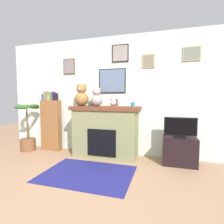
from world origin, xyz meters
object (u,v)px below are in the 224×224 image
object	(u,v)px
fireplace	(106,131)
teddy_bear_brown	(82,96)
bookshelf	(51,123)
candle_jar	(133,104)
potted_plant	(28,133)
mantel_clock	(114,103)
television	(180,128)
tv_stand	(180,151)
teddy_bear_cream	(97,98)

from	to	relation	value
fireplace	teddy_bear_brown	distance (m)	0.93
bookshelf	candle_jar	distance (m)	2.04
potted_plant	mantel_clock	bearing A→B (deg)	3.31
potted_plant	mantel_clock	size ratio (longest dim) A/B	7.31
potted_plant	television	bearing A→B (deg)	1.63
fireplace	teddy_bear_brown	size ratio (longest dim) A/B	2.98
tv_stand	mantel_clock	world-z (taller)	mantel_clock
fireplace	mantel_clock	bearing A→B (deg)	-5.63
television	teddy_bear_brown	bearing A→B (deg)	179.26
fireplace	potted_plant	size ratio (longest dim) A/B	1.31
tv_stand	mantel_clock	size ratio (longest dim) A/B	4.02
television	candle_jar	bearing A→B (deg)	178.29
teddy_bear_brown	teddy_bear_cream	world-z (taller)	teddy_bear_brown
bookshelf	candle_jar	xyz separation A→B (m)	(1.99, -0.07, 0.47)
mantel_clock	tv_stand	bearing A→B (deg)	-1.05
mantel_clock	television	bearing A→B (deg)	-1.12
fireplace	teddy_bear_cream	size ratio (longest dim) A/B	3.68
potted_plant	teddy_bear_cream	bearing A→B (deg)	4.11
television	teddy_bear_brown	xyz separation A→B (m)	(-2.03, 0.03, 0.60)
bookshelf	mantel_clock	world-z (taller)	bookshelf
fireplace	potted_plant	distance (m)	1.92
fireplace	bookshelf	bearing A→B (deg)	177.68
teddy_bear_cream	television	bearing A→B (deg)	-0.90
fireplace	teddy_bear_cream	distance (m)	0.74
potted_plant	teddy_bear_cream	distance (m)	1.92
bookshelf	television	xyz separation A→B (m)	(2.89, -0.10, 0.05)
mantel_clock	teddy_bear_cream	xyz separation A→B (m)	(-0.39, 0.00, 0.10)
television	teddy_bear_brown	world-z (taller)	teddy_bear_brown
bookshelf	teddy_bear_brown	world-z (taller)	teddy_bear_brown
potted_plant	bookshelf	bearing A→B (deg)	21.08
fireplace	candle_jar	xyz separation A→B (m)	(0.59, -0.02, 0.58)
fireplace	mantel_clock	size ratio (longest dim) A/B	9.59
bookshelf	candle_jar	world-z (taller)	bookshelf
fireplace	potted_plant	world-z (taller)	potted_plant
bookshelf	teddy_bear_brown	size ratio (longest dim) A/B	2.89
bookshelf	candle_jar	size ratio (longest dim) A/B	15.29
teddy_bear_brown	candle_jar	bearing A→B (deg)	0.03
potted_plant	teddy_bear_brown	size ratio (longest dim) A/B	2.27
teddy_bear_brown	teddy_bear_cream	bearing A→B (deg)	0.02
mantel_clock	teddy_bear_cream	bearing A→B (deg)	179.82
potted_plant	mantel_clock	xyz separation A→B (m)	(2.11, 0.12, 0.74)
fireplace	bookshelf	world-z (taller)	bookshelf
teddy_bear_brown	teddy_bear_cream	distance (m)	0.35
bookshelf	potted_plant	world-z (taller)	bookshelf
television	fireplace	bearing A→B (deg)	178.28
candle_jar	tv_stand	bearing A→B (deg)	-1.62
tv_stand	bookshelf	bearing A→B (deg)	178.02
mantel_clock	teddy_bear_brown	world-z (taller)	teddy_bear_brown
television	tv_stand	bearing A→B (deg)	90.00
television	mantel_clock	size ratio (longest dim) A/B	3.85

